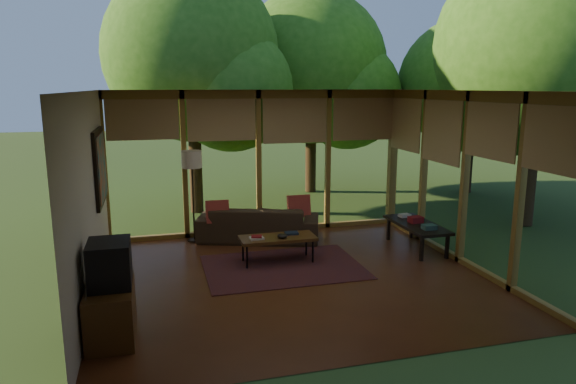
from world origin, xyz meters
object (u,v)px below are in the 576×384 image
object	(u,v)px
coffee_table	(278,239)
media_cabinet	(111,310)
sofa	(259,223)
television	(110,264)
floor_lamp	(192,165)
side_console	(417,226)

from	to	relation	value
coffee_table	media_cabinet	bearing A→B (deg)	-141.46
sofa	television	distance (m)	3.99
media_cabinet	sofa	bearing A→B (deg)	53.61
television	coffee_table	size ratio (longest dim) A/B	0.46
sofa	media_cabinet	size ratio (longest dim) A/B	2.17
floor_lamp	side_console	size ratio (longest dim) A/B	1.18
coffee_table	side_console	xyz separation A→B (m)	(2.48, 0.06, 0.02)
side_console	coffee_table	bearing A→B (deg)	-178.64
media_cabinet	floor_lamp	xyz separation A→B (m)	(1.21, 3.41, 1.11)
television	media_cabinet	bearing A→B (deg)	180.00
sofa	floor_lamp	size ratio (longest dim) A/B	1.32
media_cabinet	television	distance (m)	0.55
media_cabinet	television	xyz separation A→B (m)	(0.02, 0.00, 0.55)
floor_lamp	television	bearing A→B (deg)	-109.19
coffee_table	side_console	bearing A→B (deg)	1.36
floor_lamp	media_cabinet	bearing A→B (deg)	-109.49
media_cabinet	television	world-z (taller)	television
sofa	side_console	xyz separation A→B (m)	(2.52, -1.22, 0.09)
media_cabinet	side_console	world-z (taller)	media_cabinet
sofa	media_cabinet	xyz separation A→B (m)	(-2.35, -3.19, -0.02)
media_cabinet	floor_lamp	size ratio (longest dim) A/B	0.61
television	side_console	distance (m)	5.25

